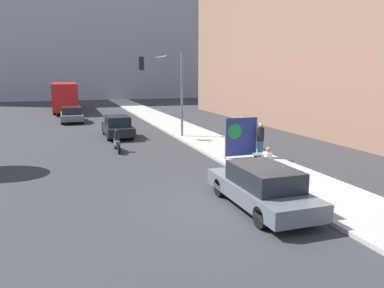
{
  "coord_description": "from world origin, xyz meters",
  "views": [
    {
      "loc": [
        -5.37,
        -10.6,
        4.27
      ],
      "look_at": [
        -0.25,
        4.35,
        1.31
      ],
      "focal_mm": 35.0,
      "sensor_mm": 36.0,
      "label": 1
    }
  ],
  "objects_px": {
    "jogger_on_sidewalk": "(260,140)",
    "pedestrian_behind": "(242,131)",
    "city_bus_on_road": "(65,95)",
    "seated_protester": "(269,161)",
    "car_on_road_midblock": "(72,114)",
    "protest_banner": "(241,137)",
    "parked_car_curbside": "(262,187)",
    "motorcycle_on_road": "(117,142)",
    "car_on_road_nearest": "(118,127)",
    "traffic_light_pole": "(167,80)"
  },
  "relations": [
    {
      "from": "parked_car_curbside",
      "to": "jogger_on_sidewalk",
      "type": "bearing_deg",
      "value": 61.29
    },
    {
      "from": "seated_protester",
      "to": "car_on_road_nearest",
      "type": "height_order",
      "value": "car_on_road_nearest"
    },
    {
      "from": "parked_car_curbside",
      "to": "motorcycle_on_road",
      "type": "distance_m",
      "value": 11.1
    },
    {
      "from": "seated_protester",
      "to": "car_on_road_nearest",
      "type": "bearing_deg",
      "value": 113.88
    },
    {
      "from": "protest_banner",
      "to": "motorcycle_on_road",
      "type": "distance_m",
      "value": 7.02
    },
    {
      "from": "seated_protester",
      "to": "pedestrian_behind",
      "type": "bearing_deg",
      "value": 77.77
    },
    {
      "from": "traffic_light_pole",
      "to": "parked_car_curbside",
      "type": "relative_size",
      "value": 1.16
    },
    {
      "from": "jogger_on_sidewalk",
      "to": "city_bus_on_road",
      "type": "bearing_deg",
      "value": -79.75
    },
    {
      "from": "seated_protester",
      "to": "protest_banner",
      "type": "height_order",
      "value": "protest_banner"
    },
    {
      "from": "traffic_light_pole",
      "to": "car_on_road_midblock",
      "type": "bearing_deg",
      "value": 117.49
    },
    {
      "from": "car_on_road_midblock",
      "to": "motorcycle_on_road",
      "type": "xyz_separation_m",
      "value": [
        2.07,
        -14.46,
        -0.16
      ]
    },
    {
      "from": "protest_banner",
      "to": "car_on_road_nearest",
      "type": "relative_size",
      "value": 0.46
    },
    {
      "from": "city_bus_on_road",
      "to": "car_on_road_midblock",
      "type": "bearing_deg",
      "value": -87.46
    },
    {
      "from": "jogger_on_sidewalk",
      "to": "protest_banner",
      "type": "xyz_separation_m",
      "value": [
        -0.92,
        0.34,
        0.17
      ]
    },
    {
      "from": "jogger_on_sidewalk",
      "to": "traffic_light_pole",
      "type": "relative_size",
      "value": 0.32
    },
    {
      "from": "car_on_road_midblock",
      "to": "traffic_light_pole",
      "type": "bearing_deg",
      "value": -62.51
    },
    {
      "from": "parked_car_curbside",
      "to": "seated_protester",
      "type": "bearing_deg",
      "value": 56.35
    },
    {
      "from": "parked_car_curbside",
      "to": "traffic_light_pole",
      "type": "bearing_deg",
      "value": 87.45
    },
    {
      "from": "jogger_on_sidewalk",
      "to": "parked_car_curbside",
      "type": "bearing_deg",
      "value": 54.44
    },
    {
      "from": "traffic_light_pole",
      "to": "car_on_road_nearest",
      "type": "height_order",
      "value": "traffic_light_pole"
    },
    {
      "from": "traffic_light_pole",
      "to": "pedestrian_behind",
      "type": "bearing_deg",
      "value": -56.13
    },
    {
      "from": "car_on_road_midblock",
      "to": "city_bus_on_road",
      "type": "distance_m",
      "value": 10.5
    },
    {
      "from": "jogger_on_sidewalk",
      "to": "car_on_road_nearest",
      "type": "bearing_deg",
      "value": -65.2
    },
    {
      "from": "city_bus_on_road",
      "to": "motorcycle_on_road",
      "type": "xyz_separation_m",
      "value": [
        2.54,
        -24.88,
        -1.34
      ]
    },
    {
      "from": "seated_protester",
      "to": "motorcycle_on_road",
      "type": "height_order",
      "value": "seated_protester"
    },
    {
      "from": "car_on_road_nearest",
      "to": "city_bus_on_road",
      "type": "height_order",
      "value": "city_bus_on_road"
    },
    {
      "from": "seated_protester",
      "to": "car_on_road_nearest",
      "type": "xyz_separation_m",
      "value": [
        -4.47,
        12.49,
        -0.03
      ]
    },
    {
      "from": "car_on_road_nearest",
      "to": "protest_banner",
      "type": "bearing_deg",
      "value": -61.71
    },
    {
      "from": "car_on_road_midblock",
      "to": "parked_car_curbside",
      "type": "bearing_deg",
      "value": -78.19
    },
    {
      "from": "jogger_on_sidewalk",
      "to": "motorcycle_on_road",
      "type": "distance_m",
      "value": 7.95
    },
    {
      "from": "parked_car_curbside",
      "to": "pedestrian_behind",
      "type": "bearing_deg",
      "value": 67.31
    },
    {
      "from": "car_on_road_nearest",
      "to": "car_on_road_midblock",
      "type": "xyz_separation_m",
      "value": [
        -2.79,
        9.59,
        -0.03
      ]
    },
    {
      "from": "motorcycle_on_road",
      "to": "car_on_road_midblock",
      "type": "bearing_deg",
      "value": 98.17
    },
    {
      "from": "traffic_light_pole",
      "to": "parked_car_curbside",
      "type": "xyz_separation_m",
      "value": [
        -0.62,
        -13.83,
        -3.15
      ]
    },
    {
      "from": "seated_protester",
      "to": "car_on_road_midblock",
      "type": "relative_size",
      "value": 0.25
    },
    {
      "from": "parked_car_curbside",
      "to": "car_on_road_midblock",
      "type": "height_order",
      "value": "parked_car_curbside"
    },
    {
      "from": "motorcycle_on_road",
      "to": "city_bus_on_road",
      "type": "bearing_deg",
      "value": 95.82
    },
    {
      "from": "protest_banner",
      "to": "car_on_road_nearest",
      "type": "height_order",
      "value": "protest_banner"
    },
    {
      "from": "motorcycle_on_road",
      "to": "parked_car_curbside",
      "type": "bearing_deg",
      "value": -73.4
    },
    {
      "from": "traffic_light_pole",
      "to": "motorcycle_on_road",
      "type": "xyz_separation_m",
      "value": [
        -3.79,
        -3.2,
        -3.32
      ]
    },
    {
      "from": "protest_banner",
      "to": "parked_car_curbside",
      "type": "relative_size",
      "value": 0.42
    },
    {
      "from": "city_bus_on_road",
      "to": "jogger_on_sidewalk",
      "type": "bearing_deg",
      "value": -72.9
    },
    {
      "from": "jogger_on_sidewalk",
      "to": "car_on_road_nearest",
      "type": "relative_size",
      "value": 0.4
    },
    {
      "from": "jogger_on_sidewalk",
      "to": "parked_car_curbside",
      "type": "xyz_separation_m",
      "value": [
        -3.34,
        -6.1,
        -0.31
      ]
    },
    {
      "from": "car_on_road_nearest",
      "to": "car_on_road_midblock",
      "type": "distance_m",
      "value": 9.98
    },
    {
      "from": "car_on_road_midblock",
      "to": "motorcycle_on_road",
      "type": "bearing_deg",
      "value": -81.83
    },
    {
      "from": "jogger_on_sidewalk",
      "to": "pedestrian_behind",
      "type": "distance_m",
      "value": 3.02
    },
    {
      "from": "jogger_on_sidewalk",
      "to": "city_bus_on_road",
      "type": "relative_size",
      "value": 0.15
    },
    {
      "from": "protest_banner",
      "to": "parked_car_curbside",
      "type": "xyz_separation_m",
      "value": [
        -2.42,
        -6.44,
        -0.48
      ]
    },
    {
      "from": "jogger_on_sidewalk",
      "to": "parked_car_curbside",
      "type": "distance_m",
      "value": 6.96
    }
  ]
}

